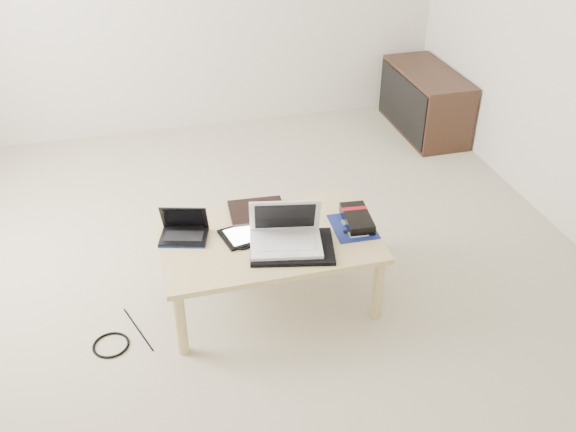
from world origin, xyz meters
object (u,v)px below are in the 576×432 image
object	(u,v)px
media_cabinet	(424,101)
white_laptop	(286,234)
gpu_box	(357,219)
netbook	(184,231)
coffee_table	(268,244)

from	to	relation	value
media_cabinet	white_laptop	world-z (taller)	white_laptop
white_laptop	gpu_box	xyz separation A→B (m)	(0.41, 0.10, -0.04)
netbook	gpu_box	size ratio (longest dim) A/B	1.01
coffee_table	media_cabinet	world-z (taller)	media_cabinet
netbook	coffee_table	bearing A→B (deg)	-14.30
coffee_table	media_cabinet	xyz separation A→B (m)	(1.69, 1.72, -0.10)
coffee_table	white_laptop	distance (m)	0.17
media_cabinet	gpu_box	bearing A→B (deg)	-124.95
media_cabinet	white_laptop	size ratio (longest dim) A/B	2.29
white_laptop	gpu_box	bearing A→B (deg)	13.72
media_cabinet	netbook	xyz separation A→B (m)	(-2.10, -1.62, 0.19)
coffee_table	gpu_box	bearing A→B (deg)	-0.48
netbook	white_laptop	world-z (taller)	white_laptop
coffee_table	gpu_box	distance (m)	0.49
netbook	gpu_box	xyz separation A→B (m)	(0.89, -0.11, -0.01)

